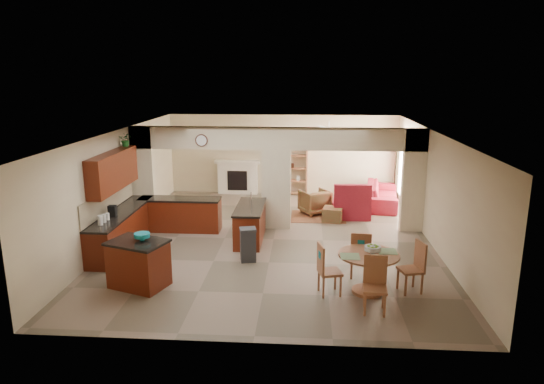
# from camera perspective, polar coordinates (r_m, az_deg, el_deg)

# --- Properties ---
(floor) EXTENTS (10.00, 10.00, 0.00)m
(floor) POSITION_cam_1_polar(r_m,az_deg,el_deg) (12.68, 0.19, -5.57)
(floor) COLOR #7A6654
(floor) RESTS_ON ground
(ceiling) EXTENTS (10.00, 10.00, 0.00)m
(ceiling) POSITION_cam_1_polar(r_m,az_deg,el_deg) (12.04, 0.20, 7.10)
(ceiling) COLOR white
(ceiling) RESTS_ON wall_back
(wall_back) EXTENTS (8.00, 0.00, 8.00)m
(wall_back) POSITION_cam_1_polar(r_m,az_deg,el_deg) (17.18, 1.29, 4.42)
(wall_back) COLOR beige
(wall_back) RESTS_ON floor
(wall_front) EXTENTS (8.00, 0.00, 8.00)m
(wall_front) POSITION_cam_1_polar(r_m,az_deg,el_deg) (7.52, -2.33, -8.14)
(wall_front) COLOR beige
(wall_front) RESTS_ON floor
(wall_left) EXTENTS (0.00, 10.00, 10.00)m
(wall_left) POSITION_cam_1_polar(r_m,az_deg,el_deg) (13.16, -17.47, 0.85)
(wall_left) COLOR beige
(wall_left) RESTS_ON floor
(wall_right) EXTENTS (0.00, 10.00, 10.00)m
(wall_right) POSITION_cam_1_polar(r_m,az_deg,el_deg) (12.67, 18.55, 0.29)
(wall_right) COLOR beige
(wall_right) RESTS_ON floor
(partition_left_pier) EXTENTS (0.60, 0.25, 2.80)m
(partition_left_pier) POSITION_cam_1_polar(r_m,az_deg,el_deg) (13.97, -14.86, 1.76)
(partition_left_pier) COLOR beige
(partition_left_pier) RESTS_ON floor
(partition_center_pier) EXTENTS (0.80, 0.25, 2.20)m
(partition_center_pier) POSITION_cam_1_polar(r_m,az_deg,el_deg) (13.32, 0.48, 0.33)
(partition_center_pier) COLOR beige
(partition_center_pier) RESTS_ON floor
(partition_right_pier) EXTENTS (0.60, 0.25, 2.80)m
(partition_right_pier) POSITION_cam_1_polar(r_m,az_deg,el_deg) (13.55, 16.30, 1.30)
(partition_right_pier) COLOR beige
(partition_right_pier) RESTS_ON floor
(partition_header) EXTENTS (8.00, 0.25, 0.60)m
(partition_header) POSITION_cam_1_polar(r_m,az_deg,el_deg) (13.07, 0.49, 6.31)
(partition_header) COLOR beige
(partition_header) RESTS_ON partition_center_pier
(kitchen_counter) EXTENTS (2.52, 3.29, 1.48)m
(kitchen_counter) POSITION_cam_1_polar(r_m,az_deg,el_deg) (12.92, -14.50, -3.48)
(kitchen_counter) COLOR #441A07
(kitchen_counter) RESTS_ON floor
(upper_cabinets) EXTENTS (0.35, 2.40, 0.90)m
(upper_cabinets) POSITION_cam_1_polar(r_m,az_deg,el_deg) (12.26, -18.19, 2.36)
(upper_cabinets) COLOR #441A07
(upper_cabinets) RESTS_ON wall_left
(peninsula) EXTENTS (0.70, 1.85, 0.91)m
(peninsula) POSITION_cam_1_polar(r_m,az_deg,el_deg) (12.48, -2.60, -3.69)
(peninsula) COLOR #441A07
(peninsula) RESTS_ON floor
(wall_clock) EXTENTS (0.34, 0.03, 0.34)m
(wall_clock) POSITION_cam_1_polar(r_m,az_deg,el_deg) (13.20, -8.30, 6.02)
(wall_clock) COLOR #4D2519
(wall_clock) RESTS_ON partition_header
(rug) EXTENTS (1.60, 1.30, 0.01)m
(rug) POSITION_cam_1_polar(r_m,az_deg,el_deg) (14.65, 5.42, -2.91)
(rug) COLOR brown
(rug) RESTS_ON floor
(fireplace) EXTENTS (1.60, 0.35, 1.20)m
(fireplace) POSITION_cam_1_polar(r_m,az_deg,el_deg) (17.31, -4.05, 1.81)
(fireplace) COLOR silver
(fireplace) RESTS_ON floor
(shelving_unit) EXTENTS (1.00, 0.32, 1.80)m
(shelving_unit) POSITION_cam_1_polar(r_m,az_deg,el_deg) (17.08, 2.43, 2.65)
(shelving_unit) COLOR brown
(shelving_unit) RESTS_ON floor
(window_a) EXTENTS (0.02, 0.90, 1.90)m
(window_a) POSITION_cam_1_polar(r_m,az_deg,el_deg) (14.89, 16.23, 1.61)
(window_a) COLOR white
(window_a) RESTS_ON wall_right
(window_b) EXTENTS (0.02, 0.90, 1.90)m
(window_b) POSITION_cam_1_polar(r_m,az_deg,el_deg) (16.52, 15.02, 2.86)
(window_b) COLOR white
(window_b) RESTS_ON wall_right
(glazed_door) EXTENTS (0.02, 0.70, 2.10)m
(glazed_door) POSITION_cam_1_polar(r_m,az_deg,el_deg) (15.73, 15.56, 1.73)
(glazed_door) COLOR white
(glazed_door) RESTS_ON wall_right
(drape_a_left) EXTENTS (0.10, 0.28, 2.30)m
(drape_a_left) POSITION_cam_1_polar(r_m,az_deg,el_deg) (14.31, 16.57, 1.11)
(drape_a_left) COLOR #44201B
(drape_a_left) RESTS_ON wall_right
(drape_a_right) EXTENTS (0.10, 0.28, 2.30)m
(drape_a_right) POSITION_cam_1_polar(r_m,az_deg,el_deg) (15.46, 15.63, 2.09)
(drape_a_right) COLOR #44201B
(drape_a_right) RESTS_ON wall_right
(drape_b_left) EXTENTS (0.10, 0.28, 2.30)m
(drape_b_left) POSITION_cam_1_polar(r_m,az_deg,el_deg) (15.94, 15.28, 2.45)
(drape_b_left) COLOR #44201B
(drape_b_left) RESTS_ON wall_right
(drape_b_right) EXTENTS (0.10, 0.28, 2.30)m
(drape_b_right) POSITION_cam_1_polar(r_m,az_deg,el_deg) (17.10, 14.52, 3.25)
(drape_b_right) COLOR #44201B
(drape_b_right) RESTS_ON wall_right
(ceiling_fan) EXTENTS (1.00, 1.00, 0.10)m
(ceiling_fan) POSITION_cam_1_polar(r_m,az_deg,el_deg) (15.04, 6.72, 7.44)
(ceiling_fan) COLOR white
(ceiling_fan) RESTS_ON ceiling
(kitchen_island) EXTENTS (1.32, 1.12, 0.96)m
(kitchen_island) POSITION_cam_1_polar(r_m,az_deg,el_deg) (10.20, -15.41, -8.13)
(kitchen_island) COLOR #441A07
(kitchen_island) RESTS_ON floor
(teal_bowl) EXTENTS (0.31, 0.31, 0.15)m
(teal_bowl) POSITION_cam_1_polar(r_m,az_deg,el_deg) (10.04, -15.04, -5.09)
(teal_bowl) COLOR teal
(teal_bowl) RESTS_ON kitchen_island
(trash_can) EXTENTS (0.40, 0.36, 0.73)m
(trash_can) POSITION_cam_1_polar(r_m,az_deg,el_deg) (11.16, -2.84, -6.36)
(trash_can) COLOR #2E2E30
(trash_can) RESTS_ON floor
(dining_table) EXTENTS (1.18, 1.18, 0.81)m
(dining_table) POSITION_cam_1_polar(r_m,az_deg,el_deg) (9.73, 11.25, -8.68)
(dining_table) COLOR brown
(dining_table) RESTS_ON floor
(fruit_bowl) EXTENTS (0.32, 0.32, 0.17)m
(fruit_bowl) POSITION_cam_1_polar(r_m,az_deg,el_deg) (9.64, 11.75, -6.62)
(fruit_bowl) COLOR #6AAB24
(fruit_bowl) RESTS_ON dining_table
(sofa) EXTENTS (2.59, 1.33, 0.72)m
(sofa) POSITION_cam_1_polar(r_m,az_deg,el_deg) (16.15, 12.80, -0.31)
(sofa) COLOR maroon
(sofa) RESTS_ON floor
(chaise) EXTENTS (1.11, 0.92, 0.43)m
(chaise) POSITION_cam_1_polar(r_m,az_deg,el_deg) (14.70, 9.26, -2.12)
(chaise) COLOR maroon
(chaise) RESTS_ON floor
(armchair) EXTENTS (1.08, 1.09, 0.74)m
(armchair) POSITION_cam_1_polar(r_m,az_deg,el_deg) (14.92, 5.05, -1.14)
(armchair) COLOR maroon
(armchair) RESTS_ON floor
(ottoman) EXTENTS (0.65, 0.65, 0.40)m
(ottoman) POSITION_cam_1_polar(r_m,az_deg,el_deg) (14.25, 7.15, -2.63)
(ottoman) COLOR maroon
(ottoman) RESTS_ON floor
(plant) EXTENTS (0.32, 0.28, 0.35)m
(plant) POSITION_cam_1_polar(r_m,az_deg,el_deg) (13.06, -16.82, 5.91)
(plant) COLOR #165219
(plant) RESTS_ON upper_cabinets
(chair_north) EXTENTS (0.46, 0.46, 1.02)m
(chair_north) POSITION_cam_1_polar(r_m,az_deg,el_deg) (10.34, 10.36, -7.11)
(chair_north) COLOR brown
(chair_north) RESTS_ON floor
(chair_east) EXTENTS (0.52, 0.52, 1.02)m
(chair_east) POSITION_cam_1_polar(r_m,az_deg,el_deg) (10.00, 16.45, -8.22)
(chair_east) COLOR brown
(chair_east) RESTS_ON floor
(chair_south) EXTENTS (0.46, 0.46, 1.02)m
(chair_south) POSITION_cam_1_polar(r_m,az_deg,el_deg) (9.07, 12.03, -10.28)
(chair_south) COLOR brown
(chair_south) RESTS_ON floor
(chair_west) EXTENTS (0.51, 0.51, 1.02)m
(chair_west) POSITION_cam_1_polar(r_m,az_deg,el_deg) (9.53, 6.34, -8.82)
(chair_west) COLOR brown
(chair_west) RESTS_ON floor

